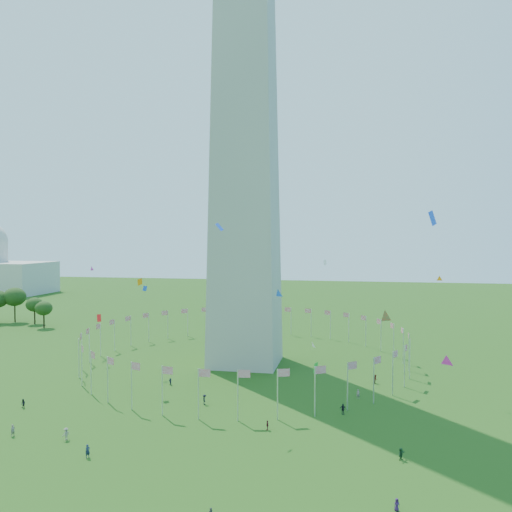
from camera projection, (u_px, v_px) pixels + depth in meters
The scene contains 5 objects.
ground at pixel (179, 442), 77.84m from camera, with size 600.00×600.00×0.00m, color #1C4510.
washington_monument at pixel (245, 26), 123.85m from camera, with size 16.80×16.80×169.00m, color #B5B0A1, non-canonical shape.
flag_ring at pixel (246, 346), 126.76m from camera, with size 80.24×80.24×9.00m.
crowd at pixel (244, 428), 81.31m from camera, with size 80.00×67.66×1.98m.
kites_aloft at pixel (310, 302), 91.72m from camera, with size 118.27×79.16×38.31m.
Camera 1 is at (26.12, -73.13, 31.93)m, focal length 35.00 mm.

